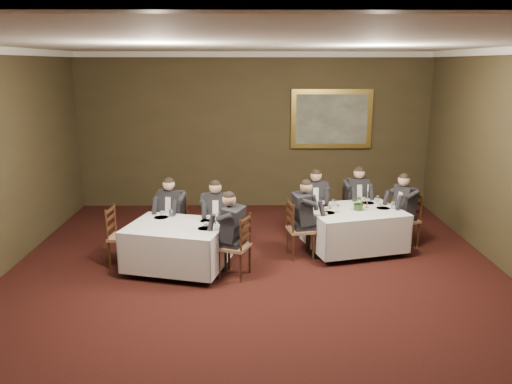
{
  "coord_description": "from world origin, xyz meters",
  "views": [
    {
      "loc": [
        -0.08,
        -6.32,
        3.25
      ],
      "look_at": [
        0.01,
        1.8,
        1.15
      ],
      "focal_mm": 35.0,
      "sensor_mm": 36.0,
      "label": 1
    }
  ],
  "objects_px": {
    "diner_main_endright": "(404,219)",
    "painting": "(331,119)",
    "diner_main_backleft": "(314,212)",
    "chair_main_endleft": "(300,241)",
    "chair_main_backleft": "(314,224)",
    "diner_main_backright": "(355,209)",
    "chair_sec_endleft": "(123,248)",
    "candlestick": "(367,199)",
    "chair_main_endright": "(404,231)",
    "chair_sec_backright": "(217,239)",
    "centerpiece": "(359,202)",
    "diner_main_endleft": "(301,228)",
    "table_second": "(177,244)",
    "chair_main_backright": "(355,220)",
    "diner_sec_backright": "(217,227)",
    "diner_sec_endright": "(234,245)",
    "table_main": "(354,227)",
    "chair_sec_endright": "(235,259)",
    "diner_sec_backleft": "(172,223)",
    "chair_sec_backleft": "(173,236)"
  },
  "relations": [
    {
      "from": "chair_main_backright",
      "to": "diner_main_backleft",
      "type": "bearing_deg",
      "value": 3.93
    },
    {
      "from": "diner_main_backleft",
      "to": "chair_main_backleft",
      "type": "bearing_deg",
      "value": -90.0
    },
    {
      "from": "diner_main_endright",
      "to": "diner_sec_endright",
      "type": "height_order",
      "value": "same"
    },
    {
      "from": "centerpiece",
      "to": "candlestick",
      "type": "xyz_separation_m",
      "value": [
        0.17,
        0.16,
        0.01
      ]
    },
    {
      "from": "chair_main_endleft",
      "to": "centerpiece",
      "type": "relative_size",
      "value": 3.33
    },
    {
      "from": "chair_main_endright",
      "to": "diner_sec_endright",
      "type": "height_order",
      "value": "diner_sec_endright"
    },
    {
      "from": "diner_sec_backright",
      "to": "diner_sec_endright",
      "type": "bearing_deg",
      "value": 111.28
    },
    {
      "from": "painting",
      "to": "chair_main_endleft",
      "type": "bearing_deg",
      "value": -107.29
    },
    {
      "from": "diner_sec_endright",
      "to": "centerpiece",
      "type": "bearing_deg",
      "value": -42.89
    },
    {
      "from": "chair_sec_backleft",
      "to": "candlestick",
      "type": "bearing_deg",
      "value": -162.8
    },
    {
      "from": "chair_sec_endright",
      "to": "chair_main_endright",
      "type": "bearing_deg",
      "value": -44.88
    },
    {
      "from": "diner_sec_endright",
      "to": "chair_sec_backleft",
      "type": "bearing_deg",
      "value": 67.43
    },
    {
      "from": "chair_main_endleft",
      "to": "candlestick",
      "type": "distance_m",
      "value": 1.43
    },
    {
      "from": "chair_main_backleft",
      "to": "centerpiece",
      "type": "xyz_separation_m",
      "value": [
        0.69,
        -0.73,
        0.63
      ]
    },
    {
      "from": "diner_main_endleft",
      "to": "candlestick",
      "type": "distance_m",
      "value": 1.33
    },
    {
      "from": "diner_main_endright",
      "to": "chair_sec_backright",
      "type": "relative_size",
      "value": 1.35
    },
    {
      "from": "table_second",
      "to": "diner_main_endleft",
      "type": "height_order",
      "value": "diner_main_endleft"
    },
    {
      "from": "diner_main_backleft",
      "to": "chair_sec_endright",
      "type": "height_order",
      "value": "diner_main_backleft"
    },
    {
      "from": "chair_main_backleft",
      "to": "chair_main_endright",
      "type": "relative_size",
      "value": 1.0
    },
    {
      "from": "chair_main_backright",
      "to": "chair_sec_endright",
      "type": "relative_size",
      "value": 1.0
    },
    {
      "from": "chair_sec_backleft",
      "to": "centerpiece",
      "type": "relative_size",
      "value": 3.33
    },
    {
      "from": "chair_main_backleft",
      "to": "diner_main_backright",
      "type": "xyz_separation_m",
      "value": [
        0.83,
        0.21,
        0.23
      ]
    },
    {
      "from": "diner_main_endright",
      "to": "diner_sec_backright",
      "type": "xyz_separation_m",
      "value": [
        -3.39,
        -0.43,
        0.0
      ]
    },
    {
      "from": "chair_sec_endright",
      "to": "diner_sec_backright",
      "type": "bearing_deg",
      "value": 43.08
    },
    {
      "from": "table_second",
      "to": "diner_sec_endright",
      "type": "relative_size",
      "value": 1.32
    },
    {
      "from": "diner_main_endleft",
      "to": "chair_main_backright",
      "type": "bearing_deg",
      "value": 123.5
    },
    {
      "from": "diner_main_backright",
      "to": "chair_main_backleft",
      "type": "bearing_deg",
      "value": 2.4
    },
    {
      "from": "diner_main_backleft",
      "to": "diner_sec_backright",
      "type": "relative_size",
      "value": 1.0
    },
    {
      "from": "diner_main_backleft",
      "to": "chair_main_backright",
      "type": "relative_size",
      "value": 1.35
    },
    {
      "from": "diner_sec_backleft",
      "to": "chair_main_backleft",
      "type": "bearing_deg",
      "value": -149.83
    },
    {
      "from": "chair_sec_backright",
      "to": "centerpiece",
      "type": "bearing_deg",
      "value": -176.67
    },
    {
      "from": "centerpiece",
      "to": "chair_sec_backright",
      "type": "bearing_deg",
      "value": -177.05
    },
    {
      "from": "chair_sec_endleft",
      "to": "candlestick",
      "type": "bearing_deg",
      "value": 104.69
    },
    {
      "from": "table_second",
      "to": "chair_main_backleft",
      "type": "height_order",
      "value": "chair_main_backleft"
    },
    {
      "from": "chair_sec_endright",
      "to": "diner_sec_endright",
      "type": "relative_size",
      "value": 0.74
    },
    {
      "from": "table_main",
      "to": "diner_main_backright",
      "type": "relative_size",
      "value": 1.39
    },
    {
      "from": "diner_main_endleft",
      "to": "chair_sec_backright",
      "type": "bearing_deg",
      "value": -104.69
    },
    {
      "from": "diner_main_endright",
      "to": "painting",
      "type": "distance_m",
      "value": 3.2
    },
    {
      "from": "diner_main_backright",
      "to": "table_second",
      "type": "bearing_deg",
      "value": 16.54
    },
    {
      "from": "diner_main_endleft",
      "to": "chair_sec_endleft",
      "type": "xyz_separation_m",
      "value": [
        -2.97,
        -0.33,
        -0.23
      ]
    },
    {
      "from": "chair_main_backright",
      "to": "centerpiece",
      "type": "relative_size",
      "value": 3.33
    },
    {
      "from": "chair_main_endright",
      "to": "table_main",
      "type": "bearing_deg",
      "value": 81.8
    },
    {
      "from": "centerpiece",
      "to": "chair_main_endleft",
      "type": "bearing_deg",
      "value": -168.15
    },
    {
      "from": "diner_main_backleft",
      "to": "chair_main_endright",
      "type": "relative_size",
      "value": 1.35
    },
    {
      "from": "diner_main_backleft",
      "to": "chair_main_endleft",
      "type": "height_order",
      "value": "diner_main_backleft"
    },
    {
      "from": "chair_sec_backright",
      "to": "diner_sec_endright",
      "type": "xyz_separation_m",
      "value": [
        0.34,
        -0.89,
        0.23
      ]
    },
    {
      "from": "table_second",
      "to": "diner_main_backleft",
      "type": "xyz_separation_m",
      "value": [
        2.38,
        1.5,
        0.06
      ]
    },
    {
      "from": "chair_main_backright",
      "to": "diner_main_endright",
      "type": "distance_m",
      "value": 1.03
    },
    {
      "from": "diner_main_endright",
      "to": "diner_sec_backleft",
      "type": "distance_m",
      "value": 4.19
    },
    {
      "from": "chair_sec_backleft",
      "to": "candlestick",
      "type": "xyz_separation_m",
      "value": [
        3.45,
        0.09,
        0.64
      ]
    }
  ]
}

